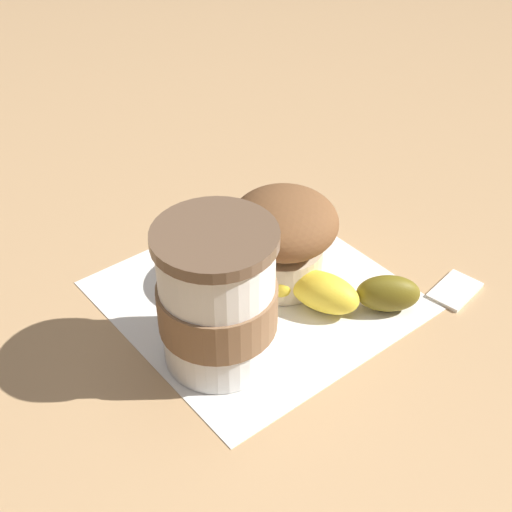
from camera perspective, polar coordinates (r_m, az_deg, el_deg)
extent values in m
plane|color=tan|center=(0.65, 0.00, -3.21)|extent=(3.00, 3.00, 0.00)
cube|color=white|center=(0.65, 0.00, -3.16)|extent=(0.30, 0.30, 0.00)
cylinder|color=white|center=(0.56, -3.11, -3.66)|extent=(0.09, 0.09, 0.11)
cylinder|color=brown|center=(0.52, -3.33, 1.48)|extent=(0.10, 0.10, 0.01)
cylinder|color=#846042|center=(0.56, -3.09, -3.95)|extent=(0.10, 0.10, 0.04)
cylinder|color=beige|center=(0.66, 2.17, -0.61)|extent=(0.07, 0.07, 0.04)
ellipsoid|color=brown|center=(0.63, 2.27, 2.73)|extent=(0.10, 0.10, 0.05)
ellipsoid|color=yellow|center=(0.69, -1.52, 1.23)|extent=(0.06, 0.05, 0.04)
ellipsoid|color=yellow|center=(0.65, 1.00, -1.28)|extent=(0.07, 0.04, 0.04)
ellipsoid|color=yellow|center=(0.63, 5.46, -2.89)|extent=(0.07, 0.07, 0.04)
ellipsoid|color=brown|center=(0.64, 10.52, -2.96)|extent=(0.05, 0.06, 0.04)
cube|color=white|center=(0.68, 15.65, -2.55)|extent=(0.05, 0.06, 0.01)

